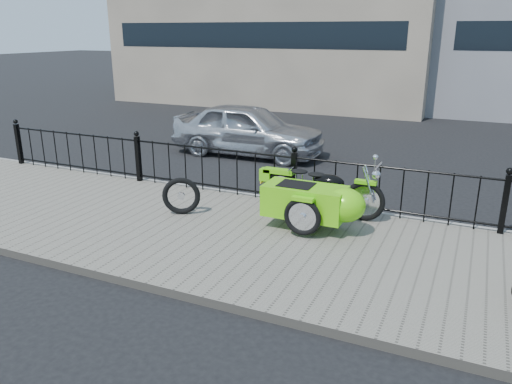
% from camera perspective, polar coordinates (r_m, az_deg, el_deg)
% --- Properties ---
extents(ground, '(120.00, 120.00, 0.00)m').
position_cam_1_polar(ground, '(8.24, 1.09, -4.75)').
color(ground, black).
rests_on(ground, ground).
extents(sidewalk, '(30.00, 3.80, 0.12)m').
position_cam_1_polar(sidewalk, '(7.80, -0.37, -5.64)').
color(sidewalk, slate).
rests_on(sidewalk, ground).
extents(curb, '(30.00, 0.10, 0.12)m').
position_cam_1_polar(curb, '(9.48, 4.56, -1.33)').
color(curb, gray).
rests_on(curb, ground).
extents(iron_fence, '(14.11, 0.11, 1.08)m').
position_cam_1_polar(iron_fence, '(9.19, 4.34, 1.50)').
color(iron_fence, black).
rests_on(iron_fence, sidewalk).
extents(motorcycle_sidecar, '(2.28, 1.48, 0.98)m').
position_cam_1_polar(motorcycle_sidecar, '(8.09, 7.10, -0.85)').
color(motorcycle_sidecar, black).
rests_on(motorcycle_sidecar, sidewalk).
extents(spare_tire, '(0.64, 0.38, 0.66)m').
position_cam_1_polar(spare_tire, '(8.74, -8.54, -0.45)').
color(spare_tire, black).
rests_on(spare_tire, sidewalk).
extents(sedan_car, '(4.06, 1.66, 1.38)m').
position_cam_1_polar(sedan_car, '(13.30, -0.93, 7.17)').
color(sedan_car, silver).
rests_on(sedan_car, ground).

